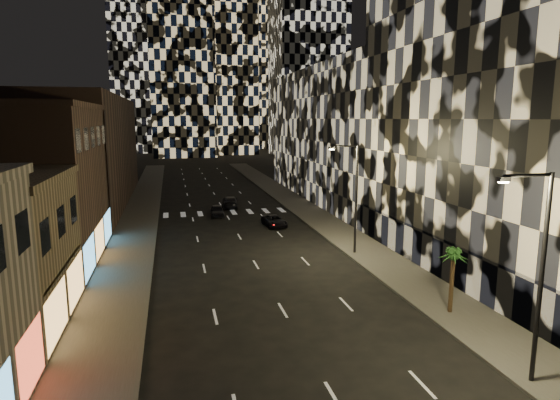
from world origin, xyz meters
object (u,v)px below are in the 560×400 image
streetlight_far (353,191)px  car_dark_rightlane (274,221)px  car_dark_midlane (217,211)px  car_dark_oncoming (230,202)px  palm_tree (453,259)px  streetlight_near (538,264)px

streetlight_far → car_dark_rightlane: (-4.11, 11.54, -4.78)m
car_dark_midlane → car_dark_oncoming: 5.57m
car_dark_midlane → car_dark_rightlane: 8.52m
car_dark_oncoming → car_dark_rightlane: (3.23, -11.76, -0.13)m
car_dark_midlane → car_dark_rightlane: car_dark_midlane is taller
car_dark_midlane → palm_tree: size_ratio=0.99×
car_dark_rightlane → palm_tree: (5.13, -24.26, 2.74)m
streetlight_far → palm_tree: (1.01, -12.73, -2.04)m
car_dark_midlane → car_dark_rightlane: bearing=-48.4°
streetlight_near → streetlight_far: 20.00m
car_dark_oncoming → palm_tree: bearing=109.9°
car_dark_midlane → streetlight_far: bearing=-59.9°
streetlight_near → streetlight_far: (0.00, 20.00, 0.00)m
streetlight_far → car_dark_midlane: bearing=117.6°
car_dark_oncoming → car_dark_midlane: bearing=74.2°
car_dark_rightlane → palm_tree: palm_tree is taller
car_dark_rightlane → palm_tree: 24.95m
streetlight_far → car_dark_oncoming: 24.86m
car_dark_oncoming → palm_tree: 37.07m
car_dark_midlane → car_dark_oncoming: (2.15, 5.14, 0.05)m
car_dark_rightlane → streetlight_near: bearing=-88.4°
car_dark_midlane → car_dark_oncoming: bearing=69.8°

